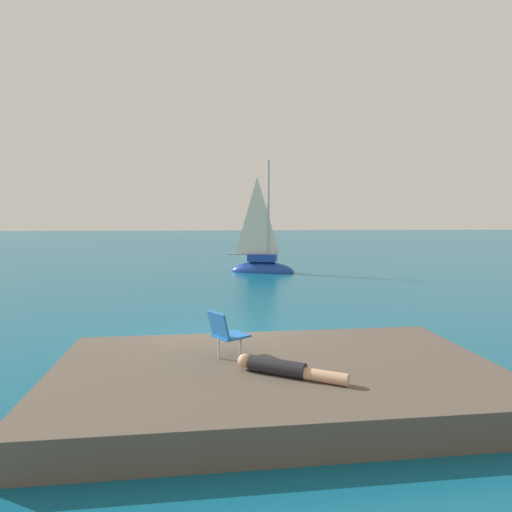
% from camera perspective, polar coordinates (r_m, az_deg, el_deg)
% --- Properties ---
extents(ground_plane, '(160.00, 160.00, 0.00)m').
position_cam_1_polar(ground_plane, '(10.80, -4.64, -10.66)').
color(ground_plane, '#0F5675').
extents(shore_ledge, '(7.30, 4.58, 0.51)m').
position_cam_1_polar(shore_ledge, '(7.72, 2.50, -15.14)').
color(shore_ledge, brown).
rests_on(shore_ledge, ground).
extents(boulder_seaward, '(1.34, 1.10, 0.95)m').
position_cam_1_polar(boulder_seaward, '(10.08, 13.50, -11.94)').
color(boulder_seaward, '#535043').
rests_on(boulder_seaward, ground).
extents(boulder_inland, '(0.80, 0.92, 0.66)m').
position_cam_1_polar(boulder_inland, '(10.82, 14.76, -10.78)').
color(boulder_inland, brown).
rests_on(boulder_inland, ground).
extents(sailboat_near, '(3.48, 1.99, 6.28)m').
position_cam_1_polar(sailboat_near, '(23.68, 0.74, -1.21)').
color(sailboat_near, '#193D99').
rests_on(sailboat_near, ground).
extents(person_sunbather, '(1.57, 1.04, 0.25)m').
position_cam_1_polar(person_sunbather, '(7.11, 3.60, -13.76)').
color(person_sunbather, black).
rests_on(person_sunbather, shore_ledge).
extents(beach_chair, '(0.76, 0.73, 0.80)m').
position_cam_1_polar(beach_chair, '(7.93, -3.80, -9.32)').
color(beach_chair, blue).
rests_on(beach_chair, shore_ledge).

